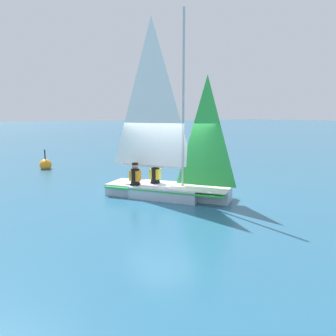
{
  "coord_description": "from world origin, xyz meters",
  "views": [
    {
      "loc": [
        -9.48,
        5.33,
        2.79
      ],
      "look_at": [
        0.0,
        0.0,
        1.0
      ],
      "focal_mm": 35.0,
      "sensor_mm": 36.0,
      "label": 1
    }
  ],
  "objects_px": {
    "sailor_crew": "(135,178)",
    "buoy_marker": "(46,165)",
    "sailboat_main": "(167,170)",
    "sailor_helm": "(155,177)"
  },
  "relations": [
    {
      "from": "sailor_helm",
      "to": "sailor_crew",
      "type": "xyz_separation_m",
      "value": [
        0.05,
        0.74,
        0.01
      ]
    },
    {
      "from": "buoy_marker",
      "to": "sailor_helm",
      "type": "bearing_deg",
      "value": -161.95
    },
    {
      "from": "sailor_crew",
      "to": "buoy_marker",
      "type": "distance_m",
      "value": 7.74
    },
    {
      "from": "sailor_crew",
      "to": "buoy_marker",
      "type": "bearing_deg",
      "value": 153.2
    },
    {
      "from": "sailboat_main",
      "to": "sailor_helm",
      "type": "bearing_deg",
      "value": 159.39
    },
    {
      "from": "sailboat_main",
      "to": "sailor_crew",
      "type": "relative_size",
      "value": 5.2
    },
    {
      "from": "sailboat_main",
      "to": "buoy_marker",
      "type": "xyz_separation_m",
      "value": [
        8.1,
        2.65,
        -0.7
      ]
    },
    {
      "from": "sailor_helm",
      "to": "sailor_crew",
      "type": "relative_size",
      "value": 1.0
    },
    {
      "from": "buoy_marker",
      "to": "sailboat_main",
      "type": "bearing_deg",
      "value": -161.88
    },
    {
      "from": "sailboat_main",
      "to": "buoy_marker",
      "type": "distance_m",
      "value": 8.55
    }
  ]
}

